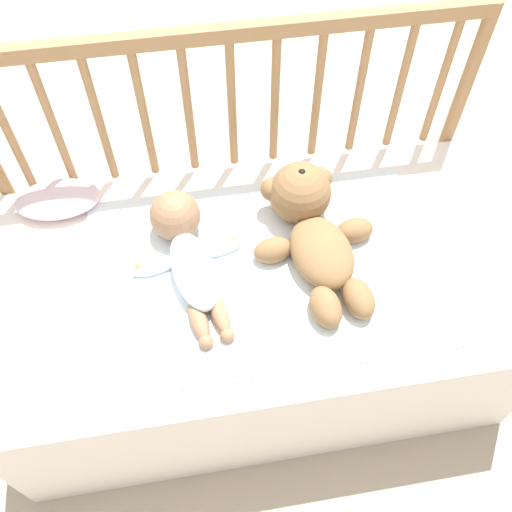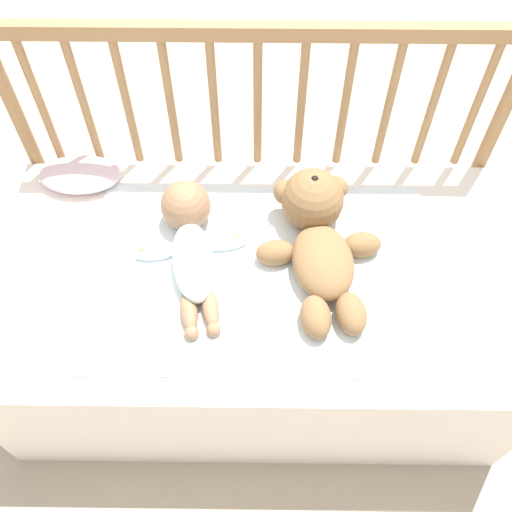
{
  "view_description": "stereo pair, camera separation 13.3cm",
  "coord_description": "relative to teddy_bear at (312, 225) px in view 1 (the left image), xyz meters",
  "views": [
    {
      "loc": [
        -0.12,
        -0.75,
        1.58
      ],
      "look_at": [
        0.0,
        -0.0,
        0.49
      ],
      "focal_mm": 40.0,
      "sensor_mm": 36.0,
      "label": 1
    },
    {
      "loc": [
        0.01,
        -0.76,
        1.58
      ],
      "look_at": [
        0.0,
        -0.0,
        0.49
      ],
      "focal_mm": 40.0,
      "sensor_mm": 36.0,
      "label": 2
    }
  ],
  "objects": [
    {
      "name": "teddy_bear",
      "position": [
        0.0,
        0.0,
        0.0
      ],
      "size": [
        0.31,
        0.44,
        0.16
      ],
      "color": "olive",
      "rests_on": "crib_mattress"
    },
    {
      "name": "baby",
      "position": [
        -0.31,
        -0.01,
        -0.01
      ],
      "size": [
        0.28,
        0.41,
        0.13
      ],
      "color": "white",
      "rests_on": "crib_mattress"
    },
    {
      "name": "crib_mattress",
      "position": [
        -0.15,
        -0.07,
        -0.27
      ],
      "size": [
        1.28,
        0.69,
        0.43
      ],
      "color": "white",
      "rests_on": "ground_plane"
    },
    {
      "name": "blanket",
      "position": [
        -0.13,
        -0.07,
        -0.06
      ],
      "size": [
        0.83,
        0.55,
        0.01
      ],
      "color": "white",
      "rests_on": "crib_mattress"
    },
    {
      "name": "ground_plane",
      "position": [
        -0.15,
        -0.07,
        -0.49
      ],
      "size": [
        12.0,
        12.0,
        0.0
      ],
      "primitive_type": "plane",
      "color": "tan"
    },
    {
      "name": "crib_rail",
      "position": [
        -0.15,
        0.3,
        0.11
      ],
      "size": [
        1.28,
        0.04,
        0.85
      ],
      "color": "#997047",
      "rests_on": "ground_plane"
    },
    {
      "name": "small_pillow",
      "position": [
        -0.62,
        0.21,
        -0.03
      ],
      "size": [
        0.22,
        0.13,
        0.06
      ],
      "color": "silver",
      "rests_on": "crib_mattress"
    }
  ]
}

